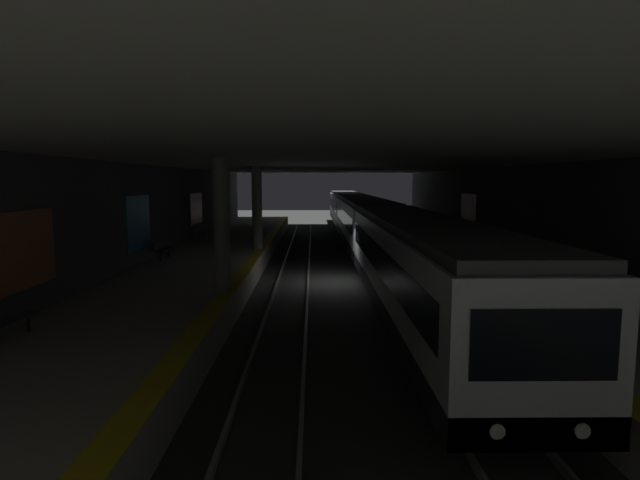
{
  "coord_description": "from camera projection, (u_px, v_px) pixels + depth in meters",
  "views": [
    {
      "loc": [
        -23.99,
        1.24,
        4.84
      ],
      "look_at": [
        8.12,
        0.81,
        1.1
      ],
      "focal_mm": 28.7,
      "sensor_mm": 36.0,
      "label": 1
    }
  ],
  "objects": [
    {
      "name": "ground_plane",
      "position": [
        339.0,
        283.0,
        24.4
      ],
      "size": [
        120.0,
        120.0,
        0.0
      ],
      "primitive_type": "plane",
      "color": "#2D302D"
    },
    {
      "name": "track_left",
      "position": [
        385.0,
        281.0,
        24.42
      ],
      "size": [
        60.0,
        1.53,
        0.16
      ],
      "color": "gray",
      "rests_on": "ground"
    },
    {
      "name": "track_right",
      "position": [
        293.0,
        281.0,
        24.36
      ],
      "size": [
        60.0,
        1.53,
        0.16
      ],
      "color": "gray",
      "rests_on": "ground"
    },
    {
      "name": "platform_left",
      "position": [
        476.0,
        271.0,
        24.43
      ],
      "size": [
        60.0,
        5.3,
        1.06
      ],
      "color": "#B7B2A8",
      "rests_on": "ground"
    },
    {
      "name": "platform_right",
      "position": [
        202.0,
        272.0,
        24.25
      ],
      "size": [
        60.0,
        5.3,
        1.06
      ],
      "color": "#B7B2A8",
      "rests_on": "ground"
    },
    {
      "name": "wall_left",
      "position": [
        539.0,
        224.0,
        24.19
      ],
      "size": [
        60.0,
        0.56,
        5.6
      ],
      "color": "#56565B",
      "rests_on": "ground"
    },
    {
      "name": "wall_right",
      "position": [
        139.0,
        224.0,
        24.0
      ],
      "size": [
        60.0,
        0.56,
        5.6
      ],
      "color": "#56565B",
      "rests_on": "ground"
    },
    {
      "name": "ceiling_slab",
      "position": [
        340.0,
        160.0,
        23.73
      ],
      "size": [
        60.0,
        19.4,
        0.4
      ],
      "color": "beige",
      "rests_on": "wall_left"
    },
    {
      "name": "pillar_near",
      "position": [
        222.0,
        225.0,
        17.35
      ],
      "size": [
        0.56,
        0.56,
        4.55
      ],
      "color": "gray",
      "rests_on": "platform_right"
    },
    {
      "name": "pillar_far",
      "position": [
        257.0,
        208.0,
        28.27
      ],
      "size": [
        0.56,
        0.56,
        4.55
      ],
      "color": "gray",
      "rests_on": "platform_right"
    },
    {
      "name": "metro_train",
      "position": [
        364.0,
        222.0,
        34.6
      ],
      "size": [
        54.29,
        2.83,
        3.49
      ],
      "color": "silver",
      "rests_on": "track_left"
    },
    {
      "name": "bench_left_mid",
      "position": [
        465.0,
        232.0,
        32.77
      ],
      "size": [
        1.7,
        0.47,
        0.86
      ],
      "color": "#262628",
      "rests_on": "platform_left"
    },
    {
      "name": "bench_right_near",
      "position": [
        8.0,
        318.0,
        12.2
      ],
      "size": [
        1.7,
        0.47,
        0.86
      ],
      "color": "#262628",
      "rests_on": "platform_right"
    },
    {
      "name": "bench_right_mid",
      "position": [
        163.0,
        248.0,
        24.73
      ],
      "size": [
        1.7,
        0.47,
        0.86
      ],
      "color": "#262628",
      "rests_on": "platform_right"
    },
    {
      "name": "bench_right_far",
      "position": [
        200.0,
        232.0,
        32.82
      ],
      "size": [
        1.7,
        0.47,
        0.86
      ],
      "color": "#262628",
      "rests_on": "platform_right"
    },
    {
      "name": "person_walking_mid",
      "position": [
        460.0,
        230.0,
        29.32
      ],
      "size": [
        0.6,
        0.24,
        1.74
      ],
      "color": "#282828",
      "rests_on": "platform_left"
    },
    {
      "name": "suitcase_rolling",
      "position": [
        578.0,
        277.0,
        18.53
      ],
      "size": [
        0.33,
        0.22,
        0.9
      ],
      "color": "maroon",
      "rests_on": "platform_left"
    },
    {
      "name": "trash_bin",
      "position": [
        616.0,
        294.0,
        15.26
      ],
      "size": [
        0.44,
        0.44,
        0.85
      ],
      "color": "#595B5E",
      "rests_on": "platform_left"
    }
  ]
}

